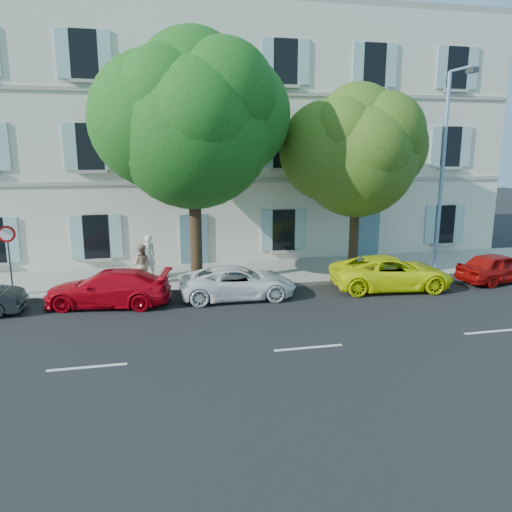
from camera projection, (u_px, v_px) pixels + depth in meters
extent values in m
plane|color=black|center=(274.00, 305.00, 17.97)|extent=(90.00, 90.00, 0.00)
cube|color=#A09E96|center=(249.00, 273.00, 22.20)|extent=(36.00, 4.50, 0.15)
cube|color=#9E998E|center=(260.00, 286.00, 20.12)|extent=(36.00, 0.16, 0.16)
cube|color=beige|center=(227.00, 139.00, 26.42)|extent=(28.00, 7.00, 12.00)
imported|color=#C00513|center=(108.00, 288.00, 17.82)|extent=(4.69, 2.58, 1.29)
imported|color=white|center=(238.00, 282.00, 18.73)|extent=(4.41, 2.12, 1.21)
imported|color=#E9F20A|center=(391.00, 273.00, 19.90)|extent=(5.01, 2.73, 1.33)
imported|color=#9D0C09|center=(498.00, 267.00, 20.96)|extent=(3.90, 2.15, 1.26)
cylinder|color=#3A2819|center=(196.00, 237.00, 19.81)|extent=(0.48, 0.48, 3.82)
ellipsoid|color=#206A1B|center=(193.00, 128.00, 18.91)|extent=(6.12, 6.12, 6.73)
cylinder|color=#3A2819|center=(354.00, 238.00, 21.81)|extent=(0.41, 0.41, 3.10)
ellipsoid|color=#476F1C|center=(357.00, 158.00, 21.08)|extent=(5.04, 5.04, 5.54)
cylinder|color=#383A3D|center=(10.00, 267.00, 18.34)|extent=(0.06, 0.06, 2.24)
cylinder|color=red|center=(7.00, 234.00, 18.05)|extent=(0.61, 0.07, 0.61)
cylinder|color=#7293BF|center=(442.00, 175.00, 21.46)|extent=(0.17, 0.17, 8.48)
cylinder|color=#7293BF|center=(461.00, 69.00, 19.85)|extent=(0.12, 1.48, 0.11)
cube|color=#383A3D|center=(472.00, 70.00, 19.18)|extent=(0.27, 0.48, 0.19)
imported|color=silver|center=(148.00, 256.00, 21.09)|extent=(0.78, 0.68, 1.82)
imported|color=tan|center=(141.00, 264.00, 20.02)|extent=(0.90, 0.77, 1.63)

